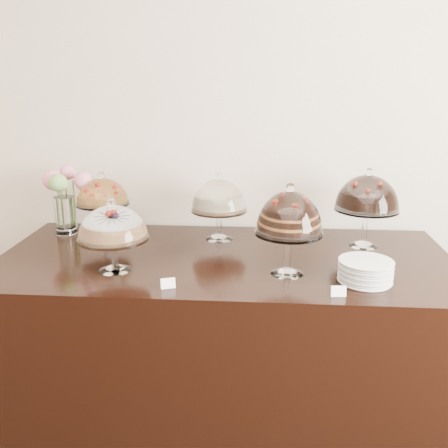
# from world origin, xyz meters

# --- Properties ---
(wall_back) EXTENTS (5.00, 0.04, 3.00)m
(wall_back) POSITION_xyz_m (0.00, 3.00, 1.50)
(wall_back) COLOR beige
(wall_back) RESTS_ON ground
(display_counter) EXTENTS (2.20, 1.00, 0.90)m
(display_counter) POSITION_xyz_m (-0.03, 2.45, 0.45)
(display_counter) COLOR black
(display_counter) RESTS_ON ground
(cake_stand_sugar_sponge) EXTENTS (0.31, 0.31, 0.33)m
(cake_stand_sugar_sponge) POSITION_xyz_m (-0.51, 2.24, 1.11)
(cake_stand_sugar_sponge) COLOR white
(cake_stand_sugar_sponge) RESTS_ON display_counter
(cake_stand_choco_layer) EXTENTS (0.30, 0.30, 0.41)m
(cake_stand_choco_layer) POSITION_xyz_m (0.26, 2.25, 1.17)
(cake_stand_choco_layer) COLOR white
(cake_stand_choco_layer) RESTS_ON display_counter
(cake_stand_cheesecake) EXTENTS (0.30, 0.30, 0.36)m
(cake_stand_cheesecake) POSITION_xyz_m (-0.08, 2.72, 1.12)
(cake_stand_cheesecake) COLOR white
(cake_stand_cheesecake) RESTS_ON display_counter
(cake_stand_dark_choco) EXTENTS (0.32, 0.32, 0.41)m
(cake_stand_dark_choco) POSITION_xyz_m (0.67, 2.66, 1.17)
(cake_stand_dark_choco) COLOR white
(cake_stand_dark_choco) RESTS_ON display_counter
(cake_stand_fruit_tart) EXTENTS (0.28, 0.28, 0.36)m
(cake_stand_fruit_tart) POSITION_xyz_m (-0.71, 2.73, 1.13)
(cake_stand_fruit_tart) COLOR white
(cake_stand_fruit_tart) RESTS_ON display_counter
(flower_vase) EXTENTS (0.29, 0.24, 0.37)m
(flower_vase) POSITION_xyz_m (-0.93, 2.76, 1.13)
(flower_vase) COLOR white
(flower_vase) RESTS_ON display_counter
(plate_stack) EXTENTS (0.22, 0.22, 0.09)m
(plate_stack) POSITION_xyz_m (0.59, 2.19, 0.95)
(plate_stack) COLOR silver
(plate_stack) RESTS_ON display_counter
(price_card_left) EXTENTS (0.06, 0.03, 0.04)m
(price_card_left) POSITION_xyz_m (-0.23, 2.06, 0.92)
(price_card_left) COLOR white
(price_card_left) RESTS_ON display_counter
(price_card_right) EXTENTS (0.06, 0.02, 0.04)m
(price_card_right) POSITION_xyz_m (0.46, 2.03, 0.92)
(price_card_right) COLOR white
(price_card_right) RESTS_ON display_counter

